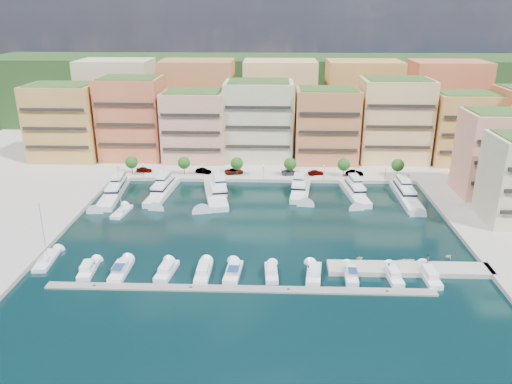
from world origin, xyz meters
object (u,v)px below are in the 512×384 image
lamppost_1 (203,168)px  yacht_1 (163,190)px  cruiser_2 (167,271)px  sailboat_2 (122,212)px  yacht_6 (405,194)px  cruiser_7 (351,274)px  cruiser_6 (314,274)px  lamppost_3 (324,170)px  cruiser_4 (233,272)px  yacht_4 (300,190)px  tender_1 (360,258)px  car_2 (234,171)px  car_5 (355,173)px  yacht_2 (216,191)px  cruiser_1 (121,270)px  lamppost_4 (386,170)px  lamppost_2 (263,169)px  person_0 (389,267)px  car_3 (291,172)px  cruiser_3 (203,272)px  tree_2 (237,163)px  tree_4 (344,165)px  cruiser_9 (429,276)px  car_0 (144,170)px  tree_3 (290,164)px  cruiser_8 (393,275)px  tree_0 (131,162)px  cruiser_5 (271,273)px  yacht_0 (115,191)px  tree_5 (398,165)px  tree_1 (184,163)px  cruiser_0 (88,270)px  tender_3 (448,256)px  car_1 (203,171)px  sailboat_0 (47,261)px  person_1 (427,258)px  yacht_5 (354,191)px

lamppost_1 → yacht_1: yacht_1 is taller
cruiser_2 → sailboat_2: (-17.51, 29.58, -0.23)m
yacht_6 → cruiser_7: bearing=-115.7°
cruiser_6 → lamppost_3: bearing=82.9°
cruiser_4 → cruiser_7: (22.71, 0.01, 0.00)m
yacht_4 → tender_1: bearing=-75.0°
car_2 → car_5: (36.52, -0.56, 0.06)m
yacht_2 → cruiser_1: size_ratio=2.57×
lamppost_4 → cruiser_7: bearing=-107.7°
lamppost_2 → lamppost_4: (36.00, 0.00, 0.00)m
person_0 → tender_1: bearing=9.1°
car_3 → cruiser_3: bearing=156.7°
tree_2 → tree_4: bearing=0.0°
yacht_4 → cruiser_9: bearing=-63.9°
cruiser_1 → car_0: 61.12m
tree_3 → cruiser_8: size_ratio=0.69×
cruiser_8 → cruiser_1: bearing=-180.0°
tree_0 → car_0: size_ratio=1.21×
car_2 → car_5: bearing=-104.2°
lamppost_3 → sailboat_2: sailboat_2 is taller
tree_0 → cruiser_5: 72.29m
tree_4 → cruiser_2: 71.56m
cruiser_1 → car_3: car_3 is taller
yacht_6 → cruiser_9: (-5.91, -43.27, -0.66)m
cruiser_9 → yacht_0: bearing=149.9°
person_0 → cruiser_9: bearing=-123.8°
tree_5 → car_5: 12.83m
cruiser_5 → cruiser_9: size_ratio=0.82×
tree_1 → yacht_2: tree_1 is taller
cruiser_0 → tender_1: 54.49m
lamppost_3 → tender_3: size_ratio=2.59×
cruiser_5 → car_1: size_ratio=1.57×
cruiser_2 → cruiser_7: bearing=-0.0°
tree_5 → lamppost_3: size_ratio=1.35×
tree_1 → lamppost_1: size_ratio=1.35×
sailboat_0 → tree_2: bearing=57.3°
car_3 → person_1: person_1 is taller
sailboat_2 → person_1: sailboat_2 is taller
cruiser_8 → car_0: size_ratio=1.75×
car_5 → yacht_5: bearing=166.3°
sailboat_2 → yacht_2: bearing=31.3°
yacht_6 → yacht_2: bearing=-179.9°
lamppost_3 → yacht_2: size_ratio=0.18×
cruiser_9 → tender_3: bearing=53.2°
tree_0 → cruiser_0: tree_0 is taller
cruiser_8 → lamppost_4: bearing=80.0°
lamppost_4 → sailboat_0: (-78.99, -52.12, -3.52)m
lamppost_3 → yacht_1: yacht_1 is taller
yacht_0 → car_1: (22.44, 16.68, 0.58)m
cruiser_2 → cruiser_4: 13.02m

